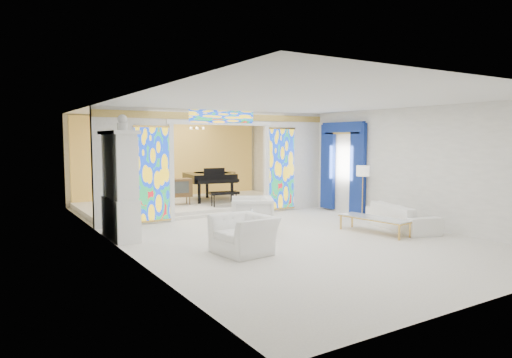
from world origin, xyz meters
TOP-DOWN VIEW (x-y plane):
  - floor at (0.00, 0.00)m, footprint 12.00×12.00m
  - ceiling at (0.00, 0.00)m, footprint 7.00×12.00m
  - wall_back at (0.00, 6.00)m, footprint 7.00×0.02m
  - wall_front at (0.00, -6.00)m, footprint 7.00×0.02m
  - wall_left at (-3.50, 0.00)m, footprint 0.02×12.00m
  - wall_right at (3.50, 0.00)m, footprint 0.02×12.00m
  - partition_wall at (0.00, 2.00)m, footprint 7.00×0.22m
  - stained_glass_left at (-2.03, 1.89)m, footprint 0.90×0.04m
  - stained_glass_right at (2.03, 1.89)m, footprint 0.90×0.04m
  - stained_glass_transom at (0.00, 1.89)m, footprint 2.00×0.04m
  - alcove_platform at (0.00, 4.10)m, footprint 6.80×3.80m
  - gold_curtain_back at (0.00, 5.88)m, footprint 6.70×0.10m
  - chandelier at (0.20, 4.00)m, footprint 0.48×0.48m
  - blue_drapes at (3.40, 0.70)m, footprint 0.14×1.85m
  - china_cabinet at (-3.22, 0.60)m, footprint 0.56×1.46m
  - armchair_left at (-1.55, -1.97)m, footprint 1.09×1.21m
  - armchair_right at (-0.52, -0.56)m, footprint 1.30×1.29m
  - sofa at (2.95, -1.95)m, footprint 1.37×2.24m
  - side_table at (-0.97, -1.29)m, footprint 0.51×0.51m
  - vase at (-0.97, -1.29)m, footprint 0.24×0.24m
  - coffee_table at (1.96, -1.98)m, footprint 0.78×1.78m
  - floor_lamp at (3.20, -0.35)m, footprint 0.43×0.43m
  - grand_piano at (0.82, 4.20)m, footprint 2.00×2.83m
  - tv_console at (-0.57, 3.67)m, footprint 0.74×0.54m

SIDE VIEW (x-z plane):
  - floor at x=0.00m, z-range 0.00..0.00m
  - alcove_platform at x=0.00m, z-range 0.00..0.18m
  - sofa at x=2.95m, z-range 0.00..0.61m
  - side_table at x=-0.97m, z-range 0.08..0.61m
  - coffee_table at x=1.96m, z-range 0.16..0.54m
  - armchair_left at x=-1.55m, z-range 0.00..0.72m
  - armchair_right at x=-0.52m, z-range 0.00..0.88m
  - vase at x=-0.97m, z-range 0.53..0.74m
  - tv_console at x=-0.57m, z-range 0.30..1.10m
  - grand_piano at x=0.82m, z-range 0.37..1.47m
  - china_cabinet at x=-3.22m, z-range -0.19..2.53m
  - floor_lamp at x=3.20m, z-range 0.52..1.98m
  - stained_glass_left at x=-2.03m, z-range 0.10..2.50m
  - stained_glass_right at x=2.03m, z-range 0.10..2.50m
  - wall_back at x=0.00m, z-range 0.00..3.00m
  - wall_front at x=0.00m, z-range 0.00..3.00m
  - wall_left at x=-3.50m, z-range 0.00..3.00m
  - wall_right at x=3.50m, z-range 0.00..3.00m
  - gold_curtain_back at x=0.00m, z-range 0.05..2.95m
  - blue_drapes at x=3.40m, z-range 0.25..2.90m
  - partition_wall at x=0.00m, z-range 0.15..3.15m
  - chandelier at x=0.20m, z-range 2.40..2.70m
  - stained_glass_transom at x=0.00m, z-range 2.65..2.99m
  - ceiling at x=0.00m, z-range 2.99..3.01m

